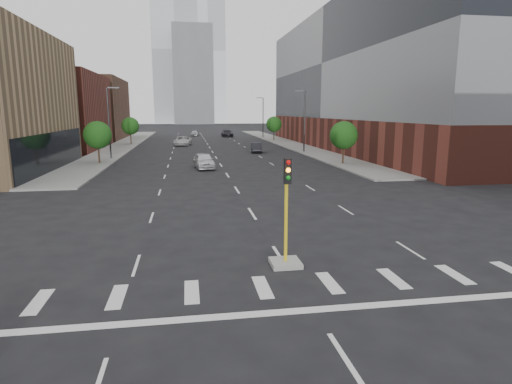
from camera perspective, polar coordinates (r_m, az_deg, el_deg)
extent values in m
cube|color=gray|center=(82.11, -17.08, 6.07)|extent=(5.00, 92.00, 0.15)
cube|color=gray|center=(83.50, 3.90, 6.59)|extent=(5.00, 92.00, 0.15)
cube|color=brown|center=(76.86, -27.53, 9.47)|extent=(20.00, 22.00, 12.00)
cube|color=brown|center=(101.91, -23.00, 10.15)|extent=(20.00, 24.00, 13.00)
cube|color=brown|center=(75.02, 17.35, 7.51)|extent=(24.00, 70.00, 5.00)
cube|color=slate|center=(75.28, 17.84, 15.89)|extent=(24.00, 70.00, 17.00)
cube|color=#B2B7BC|center=(228.97, -10.67, 17.87)|extent=(22.00, 22.00, 70.00)
cube|color=#B2B7BC|center=(269.60, -6.48, 17.96)|extent=(20.00, 20.00, 80.00)
cube|color=slate|center=(207.75, -8.39, 15.08)|extent=(18.00, 18.00, 44.00)
cube|color=#999993|center=(17.65, 3.94, -9.43)|extent=(1.20, 1.20, 0.20)
cylinder|color=gold|center=(17.14, 4.01, -4.09)|extent=(0.14, 0.14, 3.20)
cube|color=black|center=(16.55, 4.25, 2.80)|extent=(0.28, 0.18, 1.00)
sphere|color=red|center=(16.41, 4.35, 3.96)|extent=(0.18, 0.18, 0.18)
sphere|color=orange|center=(16.45, 4.33, 2.92)|extent=(0.18, 0.18, 0.18)
sphere|color=#0C7F19|center=(16.49, 4.32, 1.89)|extent=(0.18, 0.18, 0.18)
cylinder|color=#2D2D30|center=(64.51, 6.48, 9.25)|extent=(0.20, 0.20, 9.00)
cube|color=#2D2D30|center=(64.34, 5.86, 13.26)|extent=(1.40, 0.22, 0.15)
cylinder|color=#2D2D30|center=(98.66, 0.95, 9.84)|extent=(0.20, 0.20, 9.00)
cube|color=#2D2D30|center=(98.55, 0.49, 12.45)|extent=(1.40, 0.22, 0.15)
cylinder|color=#2D2D30|center=(57.96, -19.01, 8.56)|extent=(0.20, 0.20, 9.00)
cube|color=#2D2D30|center=(57.87, -18.49, 13.06)|extent=(1.40, 0.22, 0.15)
cylinder|color=#382619|center=(53.36, -20.20, 4.60)|extent=(0.20, 0.20, 1.75)
sphere|color=#174412|center=(53.18, -20.37, 7.14)|extent=(3.20, 3.20, 3.20)
cylinder|color=#382619|center=(82.91, -16.33, 6.81)|extent=(0.20, 0.20, 1.75)
sphere|color=#174412|center=(82.79, -16.42, 8.45)|extent=(3.20, 3.20, 3.20)
cylinder|color=#382619|center=(50.64, 11.51, 4.74)|extent=(0.20, 0.20, 1.75)
sphere|color=#174412|center=(50.45, 11.62, 7.42)|extent=(3.20, 3.20, 3.20)
cylinder|color=#382619|center=(89.07, 2.40, 7.49)|extent=(0.20, 0.20, 1.75)
sphere|color=#174412|center=(88.96, 2.41, 9.01)|extent=(3.20, 3.20, 3.20)
imported|color=silver|center=(46.70, -6.96, 4.16)|extent=(2.43, 5.10, 1.68)
imported|color=black|center=(64.33, 0.04, 5.95)|extent=(2.00, 4.56, 1.46)
imported|color=#BBBBBB|center=(78.48, -9.74, 6.72)|extent=(3.45, 6.07, 1.60)
imported|color=black|center=(103.08, -3.86, 7.82)|extent=(2.56, 5.86, 1.68)
imported|color=#B1B1B6|center=(107.46, -8.18, 7.78)|extent=(1.97, 4.17, 1.38)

